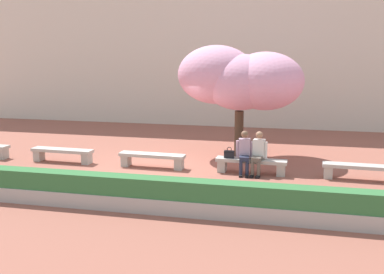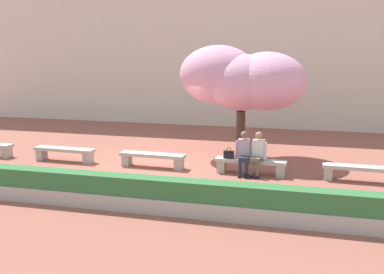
{
  "view_description": "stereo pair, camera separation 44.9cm",
  "coord_description": "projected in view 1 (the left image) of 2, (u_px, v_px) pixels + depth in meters",
  "views": [
    {
      "loc": [
        4.33,
        -13.1,
        3.61
      ],
      "look_at": [
        1.24,
        0.2,
        1.0
      ],
      "focal_mm": 42.0,
      "sensor_mm": 36.0,
      "label": 1
    },
    {
      "loc": [
        4.77,
        -12.99,
        3.61
      ],
      "look_at": [
        1.24,
        0.2,
        1.0
      ],
      "focal_mm": 42.0,
      "sensor_mm": 36.0,
      "label": 2
    }
  ],
  "objects": [
    {
      "name": "planter_hedge_foreground",
      "position": [
        102.0,
        191.0,
        10.51
      ],
      "size": [
        16.61,
        0.5,
        0.8
      ],
      "color": "#ADA89E",
      "rests_on": "ground"
    },
    {
      "name": "stone_bench_near_east",
      "position": [
        251.0,
        163.0,
        13.43
      ],
      "size": [
        2.12,
        0.49,
        0.45
      ],
      "color": "#ADA89E",
      "rests_on": "ground"
    },
    {
      "name": "building_facade",
      "position": [
        213.0,
        30.0,
        23.16
      ],
      "size": [
        29.1,
        4.0,
        9.38
      ],
      "primitive_type": "cube",
      "color": "beige",
      "rests_on": "ground"
    },
    {
      "name": "stone_bench_east_end",
      "position": [
        361.0,
        170.0,
        12.74
      ],
      "size": [
        2.12,
        0.49,
        0.45
      ],
      "color": "#ADA89E",
      "rests_on": "ground"
    },
    {
      "name": "stone_bench_near_west",
      "position": [
        62.0,
        153.0,
        14.81
      ],
      "size": [
        2.12,
        0.49,
        0.45
      ],
      "color": "#ADA89E",
      "rests_on": "ground"
    },
    {
      "name": "person_seated_right",
      "position": [
        258.0,
        152.0,
        13.26
      ],
      "size": [
        0.51,
        0.72,
        1.29
      ],
      "color": "black",
      "rests_on": "ground"
    },
    {
      "name": "ground_plane",
      "position": [
        152.0,
        168.0,
        14.17
      ],
      "size": [
        100.0,
        100.0,
        0.0
      ],
      "primitive_type": "plane",
      "color": "#8E5142"
    },
    {
      "name": "handbag",
      "position": [
        229.0,
        154.0,
        13.51
      ],
      "size": [
        0.3,
        0.15,
        0.34
      ],
      "color": "black",
      "rests_on": "stone_bench_near_east"
    },
    {
      "name": "person_seated_left",
      "position": [
        244.0,
        151.0,
        13.35
      ],
      "size": [
        0.51,
        0.71,
        1.29
      ],
      "color": "black",
      "rests_on": "ground"
    },
    {
      "name": "stone_bench_center",
      "position": [
        152.0,
        158.0,
        14.12
      ],
      "size": [
        2.12,
        0.49,
        0.45
      ],
      "color": "#ADA89E",
      "rests_on": "ground"
    },
    {
      "name": "cherry_tree_main",
      "position": [
        241.0,
        79.0,
        15.23
      ],
      "size": [
        4.3,
        2.85,
        3.83
      ],
      "color": "#473323",
      "rests_on": "ground"
    }
  ]
}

